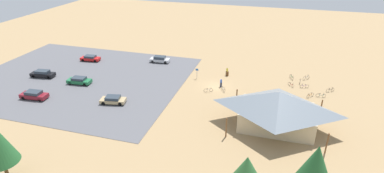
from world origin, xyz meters
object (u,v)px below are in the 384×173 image
at_px(car_red_far_end, 90,58).
at_px(car_tan_back_corner, 113,100).
at_px(bicycle_white_trailside, 306,78).
at_px(bicycle_red_near_sign, 291,85).
at_px(trash_bin, 227,74).
at_px(lot_sign, 197,72).
at_px(bicycle_blue_mid_cluster, 300,82).
at_px(pine_far_west, 246,172).
at_px(bicycle_white_yard_right, 223,89).
at_px(bicycle_yellow_edge_north, 306,106).
at_px(visitor_near_lot, 221,83).
at_px(bicycle_silver_lone_west, 208,90).
at_px(bicycle_black_yard_left, 330,90).
at_px(car_maroon_front_row, 34,95).
at_px(bicycle_green_yard_center, 291,77).
at_px(bike_pavilion, 278,107).
at_px(bicycle_purple_near_porch, 304,86).
at_px(pine_east, 315,166).
at_px(bicycle_teal_back_row, 321,95).
at_px(car_green_aisle_side, 79,80).
at_px(car_black_inner_stall, 43,74).
at_px(bicycle_orange_yard_front, 310,95).
at_px(car_silver_end_stall, 160,59).
at_px(visitor_by_pavilion, 227,71).

distance_m(car_red_far_end, car_tan_back_corner, 22.48).
relative_size(bicycle_white_trailside, bicycle_red_near_sign, 0.98).
relative_size(trash_bin, lot_sign, 0.41).
bearing_deg(bicycle_blue_mid_cluster, pine_far_west, 79.21).
bearing_deg(car_tan_back_corner, bicycle_white_yard_right, -149.84).
distance_m(trash_bin, car_tan_back_corner, 23.75).
xyz_separation_m(bicycle_yellow_edge_north, bicycle_white_yard_right, (14.33, -2.38, -0.01)).
bearing_deg(visitor_near_lot, bicycle_silver_lone_west, 57.20).
xyz_separation_m(bicycle_black_yard_left, visitor_near_lot, (19.65, 3.53, 0.53)).
bearing_deg(car_maroon_front_row, bicycle_green_yard_center, -153.66).
bearing_deg(bicycle_white_trailside, bicycle_silver_lone_west, 31.80).
xyz_separation_m(bike_pavilion, bicycle_purple_near_porch, (-4.67, -15.08, -2.98)).
bearing_deg(pine_east, pine_far_west, 19.44).
xyz_separation_m(bicycle_teal_back_row, bicycle_white_yard_right, (17.08, 2.32, 0.01)).
bearing_deg(trash_bin, car_maroon_front_row, 32.46).
height_order(pine_far_west, car_green_aisle_side, pine_far_west).
height_order(bicycle_red_near_sign, car_black_inner_stall, car_black_inner_stall).
distance_m(bicycle_orange_yard_front, visitor_near_lot, 16.02).
distance_m(bike_pavilion, car_black_inner_stall, 46.43).
distance_m(car_maroon_front_row, car_tan_back_corner, 14.30).
bearing_deg(car_silver_end_stall, car_maroon_front_row, 57.29).
relative_size(bicycle_red_near_sign, bicycle_orange_yard_front, 0.97).
height_order(bicycle_red_near_sign, car_maroon_front_row, car_maroon_front_row).
height_order(trash_bin, bicycle_white_trailside, trash_bin).
bearing_deg(trash_bin, bicycle_orange_yard_front, 161.30).
distance_m(bicycle_silver_lone_west, car_green_aisle_side, 25.02).
relative_size(bicycle_blue_mid_cluster, bicycle_white_yard_right, 1.13).
distance_m(bicycle_purple_near_porch, car_silver_end_stall, 31.41).
bearing_deg(bicycle_white_trailside, bicycle_white_yard_right, 32.83).
bearing_deg(car_green_aisle_side, bicycle_white_yard_right, -170.04).
distance_m(pine_far_west, car_green_aisle_side, 40.96).
bearing_deg(bike_pavilion, bicycle_green_yard_center, -97.21).
distance_m(bicycle_blue_mid_cluster, bicycle_black_yard_left, 5.65).
height_order(bicycle_green_yard_center, bicycle_yellow_edge_north, bicycle_green_yard_center).
xyz_separation_m(pine_east, visitor_near_lot, (14.39, -25.75, -4.34)).
bearing_deg(car_red_far_end, car_green_aisle_side, 113.53).
height_order(bicycle_teal_back_row, car_tan_back_corner, car_tan_back_corner).
relative_size(trash_bin, bicycle_black_yard_left, 0.61).
bearing_deg(bike_pavilion, car_tan_back_corner, 0.69).
distance_m(pine_far_west, visitor_near_lot, 29.39).
height_order(pine_far_west, bicycle_orange_yard_front, pine_far_west).
distance_m(bicycle_silver_lone_west, car_red_far_end, 30.75).
xyz_separation_m(bicycle_orange_yard_front, car_silver_end_stall, (31.89, -8.55, 0.36)).
height_order(bicycle_white_yard_right, visitor_near_lot, visitor_near_lot).
height_order(lot_sign, pine_far_west, pine_far_west).
xyz_separation_m(bicycle_teal_back_row, car_tan_back_corner, (34.17, 12.25, 0.33)).
height_order(lot_sign, bicycle_red_near_sign, lot_sign).
bearing_deg(car_black_inner_stall, visitor_by_pavilion, -162.26).
xyz_separation_m(bike_pavilion, car_maroon_front_row, (40.91, 2.73, -2.59)).
distance_m(bicycle_silver_lone_west, car_maroon_front_row, 30.75).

